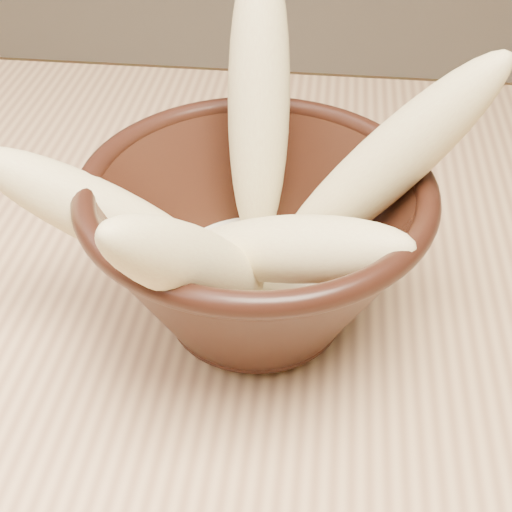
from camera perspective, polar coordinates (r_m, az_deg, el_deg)
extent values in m
cube|color=tan|center=(0.53, 0.27, -6.34)|extent=(1.20, 0.80, 0.04)
cylinder|color=black|center=(0.51, 0.00, -4.63)|extent=(0.10, 0.10, 0.01)
cylinder|color=black|center=(0.50, 0.00, -2.75)|extent=(0.10, 0.10, 0.01)
torus|color=black|center=(0.44, 0.00, 5.49)|extent=(0.23, 0.23, 0.02)
cylinder|color=beige|center=(0.49, 0.00, -1.78)|extent=(0.13, 0.13, 0.02)
ellipsoid|color=tan|center=(0.49, 0.22, 12.25)|extent=(0.05, 0.12, 0.20)
ellipsoid|color=tan|center=(0.46, -11.90, 3.09)|extent=(0.17, 0.07, 0.13)
ellipsoid|color=tan|center=(0.45, 9.93, 6.80)|extent=(0.16, 0.05, 0.18)
ellipsoid|color=tan|center=(0.43, 2.90, 0.55)|extent=(0.16, 0.09, 0.09)
ellipsoid|color=tan|center=(0.40, -4.98, -0.68)|extent=(0.11, 0.16, 0.15)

